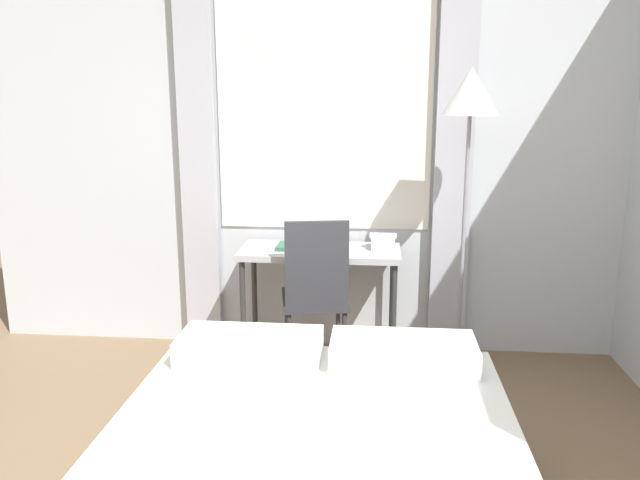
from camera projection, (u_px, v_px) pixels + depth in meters
wall_back_with_window at (332, 153)px, 4.13m from camera, size 4.80×0.13×2.70m
desk at (320, 262)px, 3.99m from camera, size 1.02×0.45×0.77m
desk_chair at (315, 289)px, 3.83m from camera, size 0.46×0.46×1.01m
standing_lamp at (469, 122)px, 3.56m from camera, size 0.32×0.32×1.88m
telephone at (383, 242)px, 3.97m from camera, size 0.17×0.16×0.10m
book at (299, 246)px, 3.99m from camera, size 0.28×0.21×0.02m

